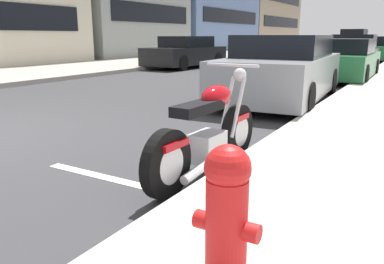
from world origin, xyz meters
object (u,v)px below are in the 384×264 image
at_px(parked_car_second_in_row, 370,49).
at_px(car_opposite_curb, 186,53).
at_px(parked_motorcycle, 209,134).
at_px(parked_car_across_street, 283,70).
at_px(crossing_truck, 362,41).
at_px(fire_hydrant, 227,211).
at_px(parked_car_mid_block, 343,61).
at_px(parked_car_at_intersection, 354,53).

height_order(parked_car_second_in_row, car_opposite_curb, car_opposite_curb).
distance_m(parked_motorcycle, parked_car_across_street, 5.02).
xyz_separation_m(crossing_truck, fire_hydrant, (-36.49, -4.07, -0.36)).
xyz_separation_m(parked_motorcycle, fire_hydrant, (-1.72, -1.02, 0.11)).
bearing_deg(parked_car_across_street, parked_car_second_in_row, -3.73).
bearing_deg(parked_motorcycle, parked_car_mid_block, 4.11).
relative_size(parked_car_at_intersection, fire_hydrant, 5.59).
xyz_separation_m(parked_motorcycle, car_opposite_curb, (11.51, 7.31, 0.22)).
height_order(parked_car_mid_block, car_opposite_curb, car_opposite_curb).
distance_m(crossing_truck, car_opposite_curb, 23.64).
xyz_separation_m(parked_car_across_street, parked_car_at_intersection, (10.07, 0.01, -0.02)).
relative_size(parked_car_mid_block, parked_car_at_intersection, 1.05).
distance_m(parked_motorcycle, parked_car_mid_block, 9.91).
distance_m(parked_car_mid_block, parked_car_second_in_row, 10.54).
relative_size(parked_car_at_intersection, car_opposite_curb, 0.96).
height_order(parked_car_mid_block, parked_car_at_intersection, parked_car_at_intersection).
distance_m(parked_car_across_street, parked_car_second_in_row, 15.48).
distance_m(parked_car_mid_block, fire_hydrant, 11.71).
bearing_deg(parked_car_second_in_row, crossing_truck, 6.36).
bearing_deg(parked_car_mid_block, parked_car_second_in_row, 1.61).
bearing_deg(parked_car_mid_block, crossing_truck, 5.63).
xyz_separation_m(parked_car_mid_block, car_opposite_curb, (1.62, 6.90, 0.03)).
height_order(parked_motorcycle, crossing_truck, crossing_truck).
bearing_deg(fire_hydrant, car_opposite_curb, 32.18).
bearing_deg(parked_car_at_intersection, parked_car_second_in_row, -1.77).
bearing_deg(parked_motorcycle, crossing_truck, 6.78).
distance_m(parked_motorcycle, parked_car_second_in_row, 20.45).
distance_m(parked_car_at_intersection, car_opposite_curb, 7.37).
bearing_deg(parked_car_mid_block, parked_car_at_intersection, 4.23).
bearing_deg(parked_car_across_street, parked_car_at_intersection, -3.55).
distance_m(parked_motorcycle, parked_car_at_intersection, 15.04).
bearing_deg(parked_car_across_street, car_opposite_curb, 41.08).
distance_m(parked_car_mid_block, crossing_truck, 25.01).
xyz_separation_m(parked_car_across_street, crossing_truck, (29.81, 2.24, 0.22)).
bearing_deg(car_opposite_curb, parked_car_across_street, 47.64).
bearing_deg(car_opposite_curb, parked_car_second_in_row, 146.73).
bearing_deg(fire_hydrant, crossing_truck, 6.37).
height_order(parked_car_at_intersection, car_opposite_curb, parked_car_at_intersection).
xyz_separation_m(parked_car_across_street, car_opposite_curb, (6.56, 6.50, -0.04)).
bearing_deg(car_opposite_curb, crossing_truck, 172.56).
bearing_deg(parked_car_second_in_row, car_opposite_curb, 141.17).
xyz_separation_m(parked_car_at_intersection, car_opposite_curb, (-3.50, 6.48, -0.02)).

